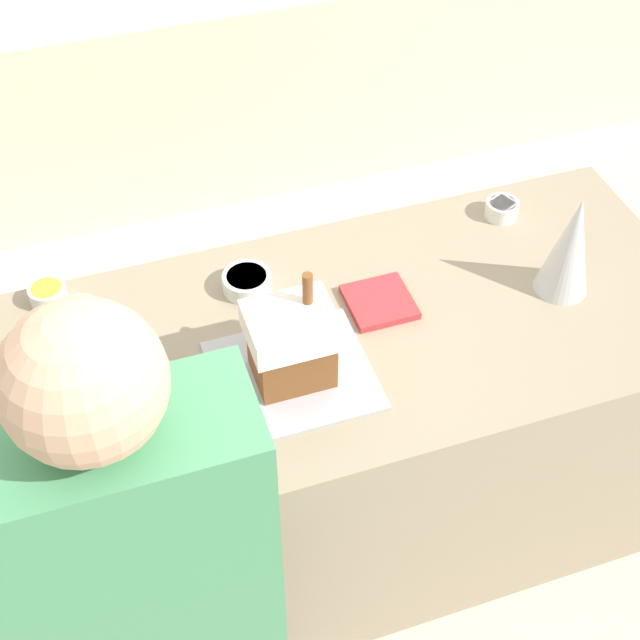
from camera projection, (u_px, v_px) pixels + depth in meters
The scene contains 12 objects.
ground_plane at pixel (350, 517), 2.87m from camera, with size 12.00×12.00×0.00m, color beige.
back_cabinet_block at pixel (197, 85), 3.85m from camera, with size 6.00×0.60×0.88m.
kitchen_island at pixel (354, 434), 2.55m from camera, with size 1.80×0.81×0.89m.
baking_tray at pixel (292, 375), 2.11m from camera, with size 0.37×0.34×0.01m.
gingerbread_house at pixel (291, 343), 2.03m from camera, with size 0.20×0.16×0.28m.
decorative_tree at pixel (571, 246), 2.22m from camera, with size 0.14×0.14×0.29m.
candy_bowl_center_rear at pixel (247, 282), 2.30m from camera, with size 0.13×0.13×0.05m.
candy_bowl_near_tray_right at pixel (48, 294), 2.27m from camera, with size 0.10×0.10×0.05m.
candy_bowl_near_tray_left at pixel (81, 320), 2.21m from camera, with size 0.13×0.13×0.04m.
candy_bowl_far_right at pixel (502, 208), 2.51m from camera, with size 0.09×0.09×0.05m.
cookbook at pixel (379, 302), 2.27m from camera, with size 0.16×0.16×0.02m.
person at pixel (156, 626), 1.68m from camera, with size 0.45×0.57×1.73m.
Camera 1 is at (-0.58, -1.42, 2.51)m, focal length 50.00 mm.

